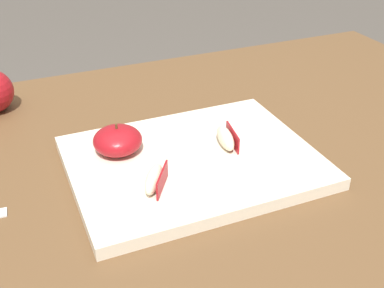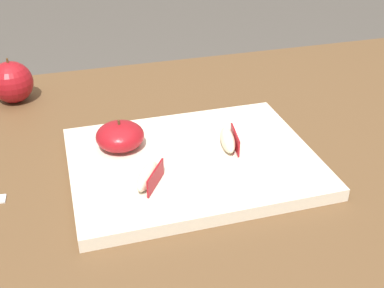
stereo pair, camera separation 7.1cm
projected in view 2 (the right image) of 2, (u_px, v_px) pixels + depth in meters
dining_table at (160, 222)px, 0.76m from camera, size 1.40×0.87×0.73m
cutting_board at (192, 161)px, 0.72m from camera, size 0.36×0.28×0.02m
apple_half_skin_up at (120, 136)px, 0.73m from camera, size 0.07×0.07×0.05m
apple_wedge_near_knife at (148, 176)px, 0.65m from camera, size 0.05×0.06×0.03m
apple_wedge_left at (228, 140)px, 0.73m from camera, size 0.03×0.06×0.03m
whole_apple_red_delicious at (12, 82)px, 0.90m from camera, size 0.08×0.08×0.09m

